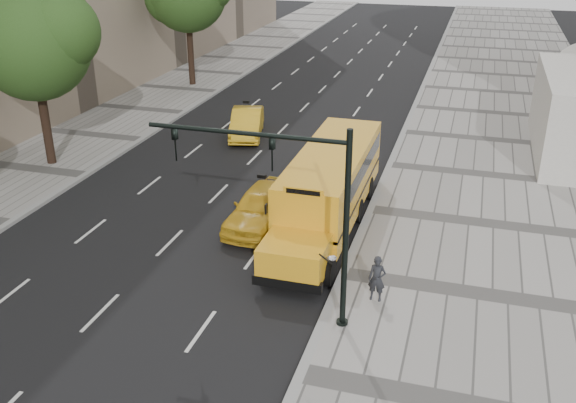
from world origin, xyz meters
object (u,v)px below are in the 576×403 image
(school_bus, at_px, (330,182))
(pedestrian, at_px, (377,279))
(traffic_signal, at_px, (299,201))
(taxi_far, at_px, (247,123))
(taxi_near, at_px, (262,206))
(tree_b, at_px, (35,43))

(school_bus, bearing_deg, pedestrian, -62.75)
(traffic_signal, bearing_deg, taxi_far, 114.82)
(school_bus, bearing_deg, taxi_far, 126.40)
(pedestrian, bearing_deg, taxi_near, 143.36)
(tree_b, xyz_separation_m, pedestrian, (17.77, -7.94, -5.21))
(taxi_near, distance_m, pedestrian, 7.01)
(taxi_near, xyz_separation_m, traffic_signal, (3.23, -6.09, 3.26))
(taxi_far, bearing_deg, taxi_near, -81.96)
(pedestrian, bearing_deg, taxi_far, 126.15)
(traffic_signal, bearing_deg, tree_b, 148.45)
(tree_b, distance_m, pedestrian, 20.15)
(tree_b, height_order, traffic_signal, tree_b)
(taxi_near, relative_size, taxi_far, 1.03)
(taxi_near, bearing_deg, pedestrian, -36.21)
(taxi_near, distance_m, taxi_far, 11.64)
(school_bus, height_order, pedestrian, school_bus)
(taxi_far, xyz_separation_m, pedestrian, (9.95, -15.18, 0.15))
(traffic_signal, bearing_deg, school_bus, 95.49)
(tree_b, relative_size, pedestrian, 5.61)
(pedestrian, bearing_deg, tree_b, 158.81)
(tree_b, relative_size, school_bus, 0.76)
(tree_b, xyz_separation_m, school_bus, (14.90, -2.37, -4.37))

